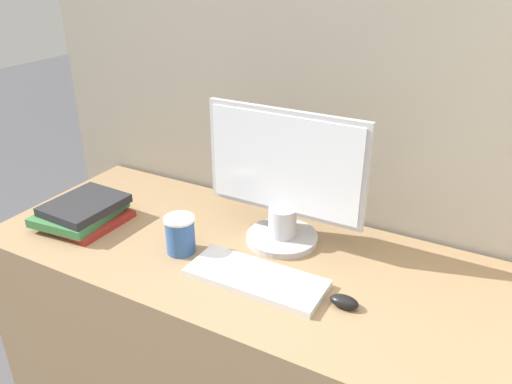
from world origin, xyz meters
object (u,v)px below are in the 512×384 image
object	(u,v)px
mouse	(344,302)
book_stack	(83,212)
monitor	(284,185)
coffee_cup	(180,235)
keyboard	(256,278)

from	to	relation	value
mouse	book_stack	bearing A→B (deg)	179.70
monitor	coffee_cup	xyz separation A→B (m)	(-0.23, -0.20, -0.13)
keyboard	book_stack	distance (m)	0.64
book_stack	keyboard	bearing A→B (deg)	-1.55
coffee_cup	book_stack	world-z (taller)	coffee_cup
coffee_cup	book_stack	distance (m)	0.38
keyboard	book_stack	bearing A→B (deg)	178.45
monitor	keyboard	world-z (taller)	monitor
monitor	mouse	distance (m)	0.38
monitor	mouse	bearing A→B (deg)	-37.81
monitor	book_stack	distance (m)	0.66
keyboard	mouse	bearing A→B (deg)	3.03
coffee_cup	keyboard	bearing A→B (deg)	-5.48
monitor	mouse	xyz separation A→B (m)	(0.27, -0.21, -0.17)
keyboard	coffee_cup	xyz separation A→B (m)	(-0.26, 0.03, 0.05)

